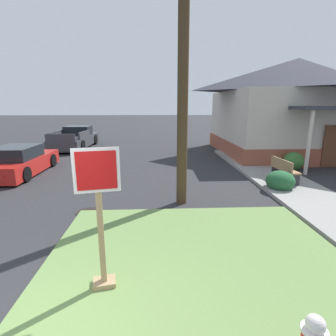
{
  "coord_description": "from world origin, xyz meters",
  "views": [
    {
      "loc": [
        1.72,
        -2.27,
        2.95
      ],
      "look_at": [
        2.02,
        3.84,
        1.45
      ],
      "focal_mm": 27.34,
      "sensor_mm": 36.0,
      "label": 1
    }
  ],
  "objects_px": {
    "street_bench": "(284,169)",
    "pickup_truck_charcoal": "(76,139)",
    "manhole_cover": "(89,212)",
    "parked_sedan_red": "(19,162)",
    "utility_pole": "(184,31)",
    "stop_sign": "(100,224)"
  },
  "relations": [
    {
      "from": "stop_sign",
      "to": "utility_pole",
      "type": "distance_m",
      "value": 5.57
    },
    {
      "from": "parked_sedan_red",
      "to": "utility_pole",
      "type": "relative_size",
      "value": 0.46
    },
    {
      "from": "stop_sign",
      "to": "street_bench",
      "type": "bearing_deg",
      "value": 44.23
    },
    {
      "from": "pickup_truck_charcoal",
      "to": "manhole_cover",
      "type": "bearing_deg",
      "value": -72.04
    },
    {
      "from": "stop_sign",
      "to": "pickup_truck_charcoal",
      "type": "xyz_separation_m",
      "value": [
        -4.84,
        14.85,
        -0.56
      ]
    },
    {
      "from": "utility_pole",
      "to": "manhole_cover",
      "type": "bearing_deg",
      "value": -166.72
    },
    {
      "from": "stop_sign",
      "to": "utility_pole",
      "type": "bearing_deg",
      "value": 66.56
    },
    {
      "from": "street_bench",
      "to": "pickup_truck_charcoal",
      "type": "bearing_deg",
      "value": 139.04
    },
    {
      "from": "stop_sign",
      "to": "street_bench",
      "type": "relative_size",
      "value": 1.54
    },
    {
      "from": "street_bench",
      "to": "utility_pole",
      "type": "relative_size",
      "value": 0.16
    },
    {
      "from": "pickup_truck_charcoal",
      "to": "street_bench",
      "type": "distance_m",
      "value": 14.07
    },
    {
      "from": "manhole_cover",
      "to": "parked_sedan_red",
      "type": "height_order",
      "value": "parked_sedan_red"
    },
    {
      "from": "manhole_cover",
      "to": "parked_sedan_red",
      "type": "bearing_deg",
      "value": 132.66
    },
    {
      "from": "parked_sedan_red",
      "to": "street_bench",
      "type": "distance_m",
      "value": 11.08
    },
    {
      "from": "street_bench",
      "to": "utility_pole",
      "type": "xyz_separation_m",
      "value": [
        -4.13,
        -1.82,
        4.31
      ]
    },
    {
      "from": "manhole_cover",
      "to": "utility_pole",
      "type": "height_order",
      "value": "utility_pole"
    },
    {
      "from": "utility_pole",
      "to": "stop_sign",
      "type": "bearing_deg",
      "value": -113.44
    },
    {
      "from": "parked_sedan_red",
      "to": "pickup_truck_charcoal",
      "type": "xyz_separation_m",
      "value": [
        0.29,
        7.26,
        0.08
      ]
    },
    {
      "from": "stop_sign",
      "to": "manhole_cover",
      "type": "xyz_separation_m",
      "value": [
        -1.05,
        3.16,
        -1.17
      ]
    },
    {
      "from": "pickup_truck_charcoal",
      "to": "utility_pole",
      "type": "xyz_separation_m",
      "value": [
        6.49,
        -11.05,
        4.28
      ]
    },
    {
      "from": "pickup_truck_charcoal",
      "to": "stop_sign",
      "type": "bearing_deg",
      "value": -71.94
    },
    {
      "from": "parked_sedan_red",
      "to": "pickup_truck_charcoal",
      "type": "distance_m",
      "value": 7.27
    }
  ]
}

